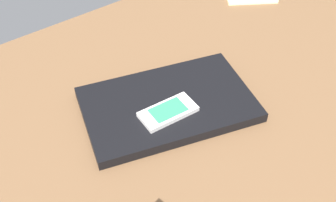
{
  "coord_description": "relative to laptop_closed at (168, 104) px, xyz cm",
  "views": [
    {
      "loc": [
        42.7,
        49.73,
        62.2
      ],
      "look_at": [
        6.53,
        2.23,
        5.0
      ],
      "focal_mm": 43.92,
      "sensor_mm": 36.0,
      "label": 1
    }
  ],
  "objects": [
    {
      "name": "cell_phone_on_laptop",
      "position": [
        2.21,
        2.93,
        1.59
      ],
      "size": [
        11.46,
        6.25,
        1.11
      ],
      "color": "silver",
      "rests_on": "laptop_closed"
    },
    {
      "name": "laptop_closed",
      "position": [
        0.0,
        0.0,
        0.0
      ],
      "size": [
        38.49,
        29.84,
        2.14
      ],
      "primitive_type": "cube",
      "rotation": [
        0.0,
        0.0,
        -0.29
      ],
      "color": "black",
      "rests_on": "desk_surface"
    },
    {
      "name": "desk_surface",
      "position": [
        -6.53,
        -2.23,
        -2.57
      ],
      "size": [
        120.0,
        80.0,
        3.0
      ],
      "primitive_type": "cube",
      "color": "brown",
      "rests_on": "ground"
    }
  ]
}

